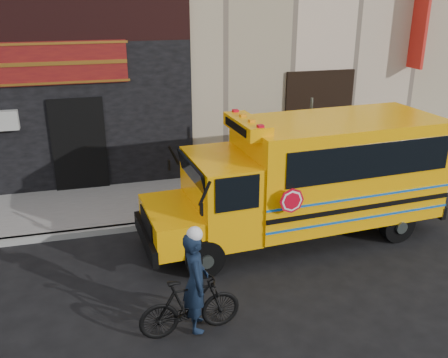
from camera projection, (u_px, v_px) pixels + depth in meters
ground at (249, 273)px, 10.20m from camera, size 120.00×120.00×0.00m
curb at (217, 217)px, 12.52m from camera, size 40.00×0.20×0.15m
sidewalk at (203, 195)px, 13.87m from camera, size 40.00×3.00×0.15m
school_bus at (311, 174)px, 11.28m from camera, size 7.03×2.70×2.92m
sign_pole at (309, 149)px, 12.70m from camera, size 0.11×0.25×2.94m
bicycle at (190, 306)px, 8.26m from camera, size 1.75×0.59×1.04m
cyclist at (196, 284)px, 8.20m from camera, size 0.48×0.68×1.77m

